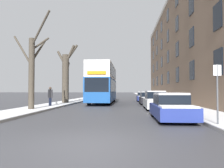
{
  "coord_description": "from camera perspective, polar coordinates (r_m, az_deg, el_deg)",
  "views": [
    {
      "loc": [
        1.25,
        -6.09,
        1.54
      ],
      "look_at": [
        -0.16,
        14.33,
        2.14
      ],
      "focal_mm": 35.0,
      "sensor_mm": 36.0,
      "label": 1
    }
  ],
  "objects": [
    {
      "name": "parked_car_0",
      "position": [
        11.94,
        15.14,
        -5.89
      ],
      "size": [
        1.8,
        4.47,
        1.41
      ],
      "color": "navy",
      "rests_on": "ground"
    },
    {
      "name": "sidewalk_left",
      "position": [
        59.55,
        -3.07,
        -3.08
      ],
      "size": [
        2.75,
        130.0,
        0.16
      ],
      "color": "gray",
      "rests_on": "ground"
    },
    {
      "name": "double_decker_bus",
      "position": [
        26.08,
        -2.38,
        0.51
      ],
      "size": [
        2.6,
        10.99,
        4.49
      ],
      "color": "#194C99",
      "rests_on": "ground"
    },
    {
      "name": "pedestrian_left_sidewalk",
      "position": [
        20.42,
        -15.83,
        -3.07
      ],
      "size": [
        0.4,
        0.4,
        1.85
      ],
      "rotation": [
        0.0,
        0.0,
        2.2
      ],
      "color": "navy",
      "rests_on": "ground"
    },
    {
      "name": "bare_tree_left_1",
      "position": [
        25.27,
        -11.98,
        2.07
      ],
      "size": [
        2.74,
        1.7,
        6.69
      ],
      "color": "#423A30",
      "rests_on": "ground"
    },
    {
      "name": "bare_tree_left_0",
      "position": [
        17.47,
        -20.08,
        4.05
      ],
      "size": [
        3.91,
        3.68,
        7.02
      ],
      "color": "#423A30",
      "rests_on": "ground"
    },
    {
      "name": "terrace_facade_right",
      "position": [
        35.14,
        21.76,
        8.71
      ],
      "size": [
        9.1,
        47.34,
        15.59
      ],
      "color": "#7A604C",
      "rests_on": "ground"
    },
    {
      "name": "sidewalk_right",
      "position": [
        59.3,
        8.57,
        -3.07
      ],
      "size": [
        2.75,
        130.0,
        0.16
      ],
      "color": "gray",
      "rests_on": "ground"
    },
    {
      "name": "parked_car_3",
      "position": [
        30.49,
        8.29,
        -3.37
      ],
      "size": [
        1.88,
        4.14,
        1.34
      ],
      "color": "navy",
      "rests_on": "ground"
    },
    {
      "name": "parked_car_2",
      "position": [
        24.48,
        9.37,
        -3.75
      ],
      "size": [
        1.79,
        4.12,
        1.38
      ],
      "color": "black",
      "rests_on": "ground"
    },
    {
      "name": "ground_plane",
      "position": [
        6.4,
        -7.73,
        -15.56
      ],
      "size": [
        320.0,
        320.0,
        0.0
      ],
      "primitive_type": "plane",
      "color": "#424247"
    },
    {
      "name": "parked_car_1",
      "position": [
        18.23,
        11.24,
        -4.32
      ],
      "size": [
        1.71,
        4.57,
        1.5
      ],
      "color": "silver",
      "rests_on": "ground"
    },
    {
      "name": "street_sign_post",
      "position": [
        9.91,
        25.83,
        -1.75
      ],
      "size": [
        0.32,
        0.07,
        2.61
      ],
      "color": "#4C4F54",
      "rests_on": "ground"
    }
  ]
}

